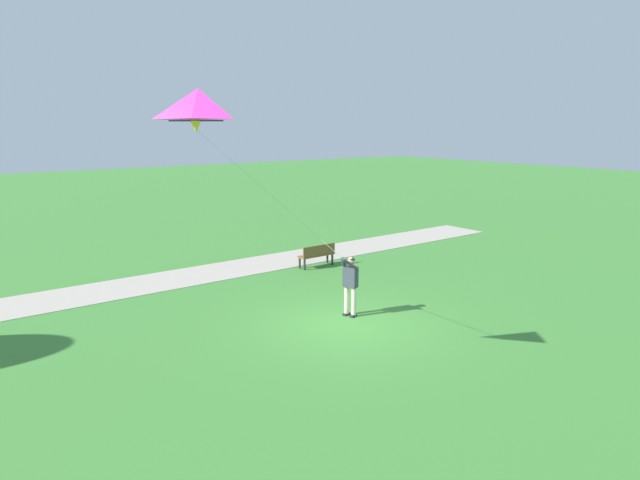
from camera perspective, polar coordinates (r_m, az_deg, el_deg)
ground_plane at (r=15.37m, az=2.83°, el=-8.71°), size 120.00×120.00×0.00m
walkway_path at (r=20.38m, az=-14.51°, el=-3.87°), size 3.03×32.04×0.02m
person_kite_flyer at (r=15.72m, az=3.12°, el=-4.22°), size 0.50×0.63×1.83m
flying_kite at (r=10.91m, az=-12.27°, el=12.76°), size 2.17×5.31×4.29m
park_bench_near_walkway at (r=21.25m, az=-0.28°, el=-1.44°), size 0.47×1.51×0.88m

